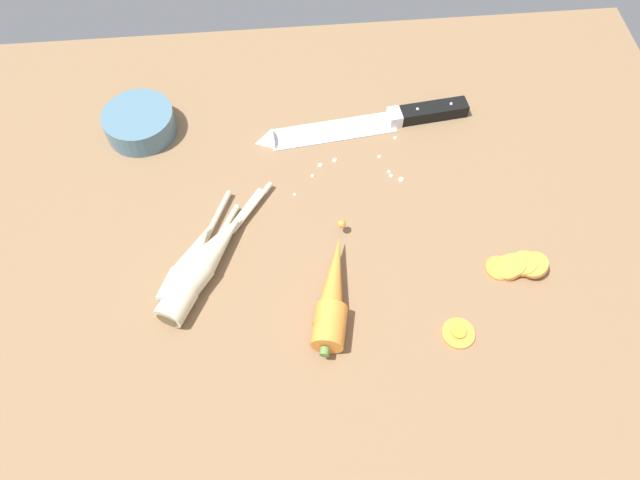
# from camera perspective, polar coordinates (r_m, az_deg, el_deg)

# --- Properties ---
(ground_plane) EXTENTS (1.20, 0.90, 0.04)m
(ground_plane) POSITION_cam_1_polar(r_m,az_deg,el_deg) (0.89, -0.12, -0.11)
(ground_plane) COLOR brown
(chefs_knife) EXTENTS (0.35, 0.07, 0.04)m
(chefs_knife) POSITION_cam_1_polar(r_m,az_deg,el_deg) (0.99, 3.69, 10.70)
(chefs_knife) COLOR silver
(chefs_knife) RESTS_ON ground_plane
(whole_carrot) EXTENTS (0.08, 0.20, 0.04)m
(whole_carrot) POSITION_cam_1_polar(r_m,az_deg,el_deg) (0.80, 1.14, -5.07)
(whole_carrot) COLOR orange
(whole_carrot) RESTS_ON ground_plane
(parsnip_front) EXTENTS (0.10, 0.19, 0.04)m
(parsnip_front) POSITION_cam_1_polar(r_m,az_deg,el_deg) (0.84, -12.08, -2.20)
(parsnip_front) COLOR beige
(parsnip_front) RESTS_ON ground_plane
(parsnip_mid_left) EXTENTS (0.15, 0.19, 0.04)m
(parsnip_mid_left) POSITION_cam_1_polar(r_m,az_deg,el_deg) (0.84, -10.18, -1.40)
(parsnip_mid_left) COLOR beige
(parsnip_mid_left) RESTS_ON ground_plane
(parsnip_mid_right) EXTENTS (0.14, 0.19, 0.04)m
(parsnip_mid_right) POSITION_cam_1_polar(r_m,az_deg,el_deg) (0.84, -10.88, -1.80)
(parsnip_mid_right) COLOR beige
(parsnip_mid_right) RESTS_ON ground_plane
(parsnip_back) EXTENTS (0.11, 0.19, 0.04)m
(parsnip_back) POSITION_cam_1_polar(r_m,az_deg,el_deg) (0.83, -11.95, -3.57)
(parsnip_back) COLOR beige
(parsnip_back) RESTS_ON ground_plane
(carrot_slice_stack) EXTENTS (0.08, 0.04, 0.03)m
(carrot_slice_stack) POSITION_cam_1_polar(r_m,az_deg,el_deg) (0.88, 17.84, -2.31)
(carrot_slice_stack) COLOR orange
(carrot_slice_stack) RESTS_ON ground_plane
(carrot_slice_stray_near) EXTENTS (0.04, 0.04, 0.01)m
(carrot_slice_stray_near) POSITION_cam_1_polar(r_m,az_deg,el_deg) (0.82, 12.84, -8.45)
(carrot_slice_stray_near) COLOR orange
(carrot_slice_stray_near) RESTS_ON ground_plane
(prep_bowl) EXTENTS (0.11, 0.11, 0.04)m
(prep_bowl) POSITION_cam_1_polar(r_m,az_deg,el_deg) (1.02, -16.53, 10.52)
(prep_bowl) COLOR slate
(prep_bowl) RESTS_ON ground_plane
(mince_crumbs) EXTENTS (0.20, 0.10, 0.01)m
(mince_crumbs) POSITION_cam_1_polar(r_m,az_deg,el_deg) (0.94, 2.53, 7.16)
(mince_crumbs) COLOR silver
(mince_crumbs) RESTS_ON ground_plane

